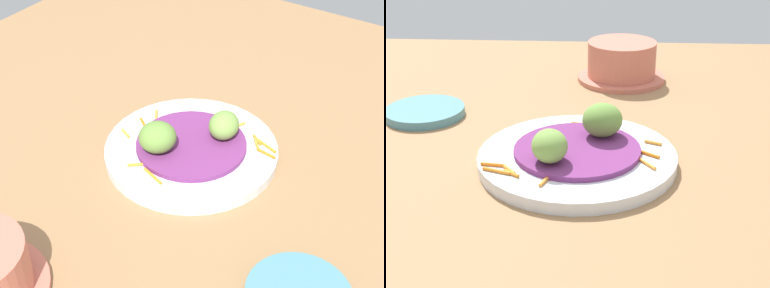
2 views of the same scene
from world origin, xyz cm
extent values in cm
cube|color=#936D47|center=(0.00, 0.00, 1.00)|extent=(110.00, 110.00, 2.00)
cylinder|color=silver|center=(0.62, -1.83, 2.75)|extent=(23.73, 23.73, 1.50)
cylinder|color=#702D6B|center=(0.62, -1.83, 3.84)|extent=(15.14, 15.14, 0.67)
cylinder|color=orange|center=(-6.30, -7.90, 3.70)|extent=(2.00, 1.60, 0.40)
cylinder|color=orange|center=(4.09, 5.39, 3.70)|extent=(2.55, 2.16, 0.40)
cylinder|color=orange|center=(-6.68, -7.02, 3.70)|extent=(1.69, 1.90, 0.40)
cylinder|color=orange|center=(-2.41, -9.25, 3.70)|extent=(1.25, 2.57, 0.40)
cylinder|color=orange|center=(-8.73, -5.92, 3.70)|extent=(2.88, 0.75, 0.40)
cylinder|color=orange|center=(9.79, 1.03, 3.70)|extent=(2.15, 1.26, 0.40)
cylinder|color=orange|center=(-8.05, -7.42, 3.70)|extent=(3.33, 1.49, 0.40)
cylinder|color=orange|center=(1.18, 6.20, 3.70)|extent=(3.67, 1.53, 0.40)
cylinder|color=orange|center=(8.69, -4.65, 3.70)|extent=(2.12, 2.78, 0.40)
cylinder|color=orange|center=(8.71, -1.94, 3.70)|extent=(3.31, 2.49, 0.40)
ellipsoid|color=#759E47|center=(-2.26, -5.52, 6.03)|extent=(4.87, 5.42, 3.73)
ellipsoid|color=olive|center=(3.51, 1.87, 6.23)|extent=(6.98, 6.96, 4.12)
cylinder|color=teal|center=(-22.22, 12.17, 2.62)|extent=(11.34, 11.34, 1.23)
cylinder|color=#C66B56|center=(6.30, 29.98, 2.40)|extent=(14.78, 14.78, 0.80)
cylinder|color=#C66B56|center=(6.30, 29.98, 5.72)|extent=(11.46, 11.46, 5.85)
camera|label=1|loc=(-33.74, 49.46, 52.11)|focal=53.77mm
camera|label=2|loc=(4.09, -62.16, 32.86)|focal=52.79mm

